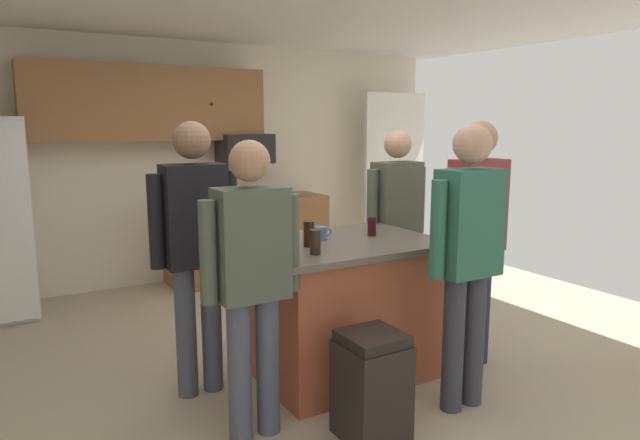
{
  "coord_description": "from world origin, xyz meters",
  "views": [
    {
      "loc": [
        -1.88,
        -3.34,
        1.74
      ],
      "look_at": [
        0.14,
        0.09,
        1.05
      ],
      "focal_mm": 31.76,
      "sensor_mm": 36.0,
      "label": 1
    }
  ],
  "objects": [
    {
      "name": "trash_bin",
      "position": [
        -0.15,
        -0.97,
        0.3
      ],
      "size": [
        0.34,
        0.34,
        0.61
      ],
      "color": "black",
      "rests_on": "ground"
    },
    {
      "name": "person_guest_right",
      "position": [
        -0.79,
        0.04,
        1.02
      ],
      "size": [
        0.57,
        0.23,
        1.75
      ],
      "rotation": [
        0.0,
        0.0,
        -0.25
      ],
      "color": "#4C5166",
      "rests_on": "ground"
    },
    {
      "name": "glass_stout_tall",
      "position": [
        -0.21,
        -0.46,
        1.03
      ],
      "size": [
        0.07,
        0.07,
        0.15
      ],
      "color": "#311D12",
      "rests_on": "kitchen_island"
    },
    {
      "name": "cabinet_run_lower",
      "position": [
        0.6,
        2.48,
        0.45
      ],
      "size": [
        1.8,
        0.63,
        0.9
      ],
      "color": "#936038",
      "rests_on": "ground"
    },
    {
      "name": "person_guest_left",
      "position": [
        0.96,
        0.25,
        0.97
      ],
      "size": [
        0.57,
        0.22,
        1.68
      ],
      "rotation": [
        0.0,
        0.0,
        -2.63
      ],
      "color": "#232D4C",
      "rests_on": "ground"
    },
    {
      "name": "mug_ceramic_white",
      "position": [
        0.03,
        -0.11,
        1.0
      ],
      "size": [
        0.13,
        0.08,
        0.09
      ],
      "color": "#4C6B99",
      "rests_on": "kitchen_island"
    },
    {
      "name": "cabinet_run_upper",
      "position": [
        -0.4,
        2.6,
        1.93
      ],
      "size": [
        2.4,
        0.38,
        0.75
      ],
      "color": "#936038"
    },
    {
      "name": "french_door_window_panel",
      "position": [
        2.6,
        2.4,
        1.1
      ],
      "size": [
        0.9,
        0.06,
        2.0
      ],
      "primitive_type": "cube",
      "color": "white",
      "rests_on": "ground"
    },
    {
      "name": "back_wall",
      "position": [
        0.0,
        2.8,
        1.3
      ],
      "size": [
        6.4,
        0.1,
        2.6
      ],
      "primitive_type": "cube",
      "color": "beige",
      "rests_on": "ground"
    },
    {
      "name": "person_elder_center",
      "position": [
        1.04,
        -0.54,
        1.02
      ],
      "size": [
        0.57,
        0.23,
        1.75
      ],
      "rotation": [
        0.0,
        0.0,
        2.78
      ],
      "color": "#232D4C",
      "rests_on": "ground"
    },
    {
      "name": "person_host_foreground",
      "position": [
        0.54,
        -0.97,
        1.0
      ],
      "size": [
        0.57,
        0.23,
        1.73
      ],
      "rotation": [
        0.0,
        0.0,
        2.05
      ],
      "color": "#383842",
      "rests_on": "ground"
    },
    {
      "name": "floor",
      "position": [
        0.0,
        0.0,
        0.0
      ],
      "size": [
        7.04,
        7.04,
        0.0
      ],
      "primitive_type": "plane",
      "color": "#B7A88E",
      "rests_on": "ground"
    },
    {
      "name": "microwave_over_range",
      "position": [
        0.6,
        2.5,
        1.45
      ],
      "size": [
        0.56,
        0.4,
        0.32
      ],
      "primitive_type": "cube",
      "color": "black"
    },
    {
      "name": "glass_short_whisky",
      "position": [
        0.41,
        -0.17,
        1.02
      ],
      "size": [
        0.06,
        0.06,
        0.13
      ],
      "color": "#320E18",
      "rests_on": "kitchen_island"
    },
    {
      "name": "tumbler_amber",
      "position": [
        -0.14,
        -0.25,
        1.04
      ],
      "size": [
        0.07,
        0.07,
        0.17
      ],
      "color": "black",
      "rests_on": "kitchen_island"
    },
    {
      "name": "person_guest_by_door",
      "position": [
        -0.7,
        -0.63,
        0.95
      ],
      "size": [
        0.57,
        0.22,
        1.65
      ],
      "rotation": [
        0.0,
        0.0,
        0.46
      ],
      "color": "#4C5166",
      "rests_on": "ground"
    },
    {
      "name": "kitchen_island",
      "position": [
        0.14,
        -0.21,
        0.48
      ],
      "size": [
        1.26,
        0.96,
        0.95
      ],
      "color": "#AD5638",
      "rests_on": "ground"
    }
  ]
}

